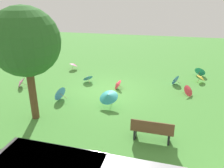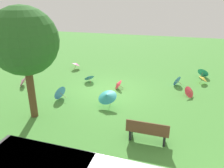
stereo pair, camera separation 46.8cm
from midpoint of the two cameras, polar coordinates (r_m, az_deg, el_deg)
The scene contains 13 objects.
ground at distance 13.10m, azimuth 0.24°, elevation -1.84°, with size 40.00×40.00×0.00m, color #478C38.
park_bench at distance 8.75m, azimuth 10.49°, elevation -11.69°, with size 1.62×0.54×0.90m.
shade_tree at distance 9.91m, azimuth -20.05°, elevation 10.01°, with size 2.84×2.84×4.89m.
parasol_red_0 at distance 13.34m, azimuth 2.39°, elevation -0.03°, with size 0.64×0.75×0.60m.
parasol_pink_0 at distance 17.11m, azimuth -8.24°, elevation 5.04°, with size 0.88×0.87×0.59m.
parasol_blue_1 at distance 14.44m, azimuth -4.92°, elevation 1.75°, with size 0.84×0.84×0.58m.
parasol_teal_0 at distance 11.07m, azimuth -0.06°, elevation -3.04°, with size 1.15×1.15×0.90m.
parasol_blue_2 at distance 12.26m, azimuth -12.15°, elevation -2.08°, with size 0.79×0.85×0.78m.
parasol_blue_3 at distance 14.45m, azimuth 16.83°, elevation 0.86°, with size 0.67×0.73×0.64m.
parasol_teal_1 at distance 16.57m, azimuth 22.85°, elevation 2.77°, with size 0.90×0.81×0.68m.
parasol_pink_1 at distance 14.71m, azimuth -20.82°, elevation 0.76°, with size 0.77×0.81×0.66m.
parasol_red_1 at distance 13.07m, azimuth 20.05°, elevation -1.86°, with size 0.77×0.81×0.61m.
parasol_yellow_1 at distance 15.29m, azimuth 22.94°, elevation 1.33°, with size 0.70×0.72×0.57m.
Camera 2 is at (-3.41, 11.53, 5.22)m, focal length 36.18 mm.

